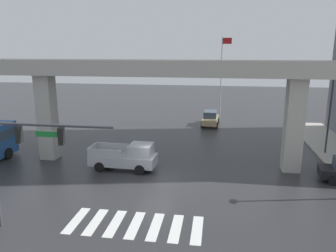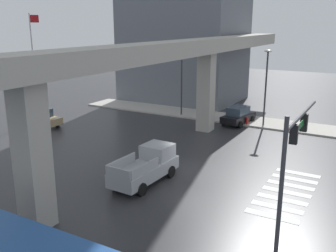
# 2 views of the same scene
# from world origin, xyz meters

# --- Properties ---
(ground_plane) EXTENTS (120.00, 120.00, 0.00)m
(ground_plane) POSITION_xyz_m (0.00, 0.00, 0.00)
(ground_plane) COLOR #2D2D30
(crosswalk_stripes) EXTENTS (7.15, 2.80, 0.01)m
(crosswalk_stripes) POSITION_xyz_m (-0.00, -6.37, 0.01)
(crosswalk_stripes) COLOR silver
(crosswalk_stripes) RESTS_ON ground
(elevated_overpass) EXTENTS (56.39, 2.37, 8.28)m
(elevated_overpass) POSITION_xyz_m (0.00, 3.26, 7.14)
(elevated_overpass) COLOR #ADA89E
(elevated_overpass) RESTS_ON ground
(sidewalk_east) EXTENTS (4.00, 36.00, 0.15)m
(sidewalk_east) POSITION_xyz_m (14.92, 2.00, 0.07)
(sidewalk_east) COLOR #ADA89E
(sidewalk_east) RESTS_ON ground
(pickup_truck) EXTENTS (5.18, 2.27, 2.08)m
(pickup_truck) POSITION_xyz_m (-2.63, 1.59, 0.99)
(pickup_truck) COLOR #A8AAAF
(pickup_truck) RESTS_ON ground
(sedan_tan) EXTENTS (2.13, 4.38, 1.72)m
(sedan_tan) POSITION_xyz_m (3.37, 17.57, 0.85)
(sedan_tan) COLOR tan
(sedan_tan) RESTS_ON ground
(sedan_black) EXTENTS (4.49, 2.38, 1.72)m
(sedan_black) POSITION_xyz_m (13.55, 1.39, 0.85)
(sedan_black) COLOR black
(sedan_black) RESTS_ON ground
(traffic_signal_mast) EXTENTS (6.49, 0.32, 6.20)m
(traffic_signal_mast) POSITION_xyz_m (-5.31, -7.49, 4.39)
(traffic_signal_mast) COLOR #38383D
(traffic_signal_mast) RESTS_ON ground
(street_lamp_near_corner) EXTENTS (0.44, 0.70, 7.24)m
(street_lamp_near_corner) POSITION_xyz_m (13.72, -1.07, 4.56)
(street_lamp_near_corner) COLOR #38383D
(street_lamp_near_corner) RESTS_ON ground
(street_lamp_mid_block) EXTENTS (0.44, 0.70, 7.24)m
(street_lamp_mid_block) POSITION_xyz_m (13.72, 7.76, 4.56)
(street_lamp_mid_block) COLOR #38383D
(street_lamp_mid_block) RESTS_ON ground
(fire_hydrant) EXTENTS (0.24, 0.24, 0.85)m
(fire_hydrant) POSITION_xyz_m (13.32, 0.40, 0.43)
(fire_hydrant) COLOR red
(fire_hydrant) RESTS_ON ground
(flagpole) EXTENTS (1.16, 0.12, 10.46)m
(flagpole) POSITION_xyz_m (4.58, 19.08, 6.03)
(flagpole) COLOR silver
(flagpole) RESTS_ON ground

